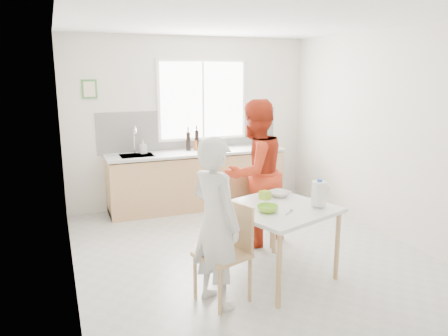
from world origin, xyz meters
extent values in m
plane|color=#B7B7B2|center=(0.00, 0.00, 0.00)|extent=(4.50, 4.50, 0.00)
plane|color=silver|center=(0.00, 2.25, 1.35)|extent=(4.00, 0.00, 4.00)
plane|color=silver|center=(0.00, -2.25, 1.35)|extent=(4.00, 0.00, 4.00)
plane|color=silver|center=(-2.00, 0.00, 1.35)|extent=(0.00, 4.50, 4.50)
plane|color=silver|center=(2.00, 0.00, 1.35)|extent=(0.00, 4.50, 4.50)
plane|color=white|center=(0.00, 0.00, 2.70)|extent=(4.50, 4.50, 0.00)
cube|color=white|center=(0.20, 2.23, 1.70)|extent=(1.50, 0.03, 1.30)
cube|color=white|center=(0.20, 2.21, 1.70)|extent=(1.40, 0.02, 1.20)
cube|color=white|center=(0.20, 2.21, 1.70)|extent=(0.03, 0.03, 1.20)
cube|color=white|center=(0.00, 2.24, 1.23)|extent=(3.00, 0.02, 0.65)
cube|color=#45853C|center=(-1.55, 2.23, 1.90)|extent=(0.22, 0.02, 0.28)
cube|color=beige|center=(-1.55, 2.22, 1.90)|extent=(0.16, 0.01, 0.22)
cube|color=tan|center=(0.00, 1.95, 0.43)|extent=(2.80, 0.60, 0.86)
cube|color=#3F3326|center=(0.00, 1.95, 0.05)|extent=(2.80, 0.54, 0.10)
cube|color=silver|center=(0.00, 1.95, 0.90)|extent=(2.84, 0.64, 0.04)
cube|color=#A5A5AA|center=(-0.95, 1.95, 0.91)|extent=(0.50, 0.40, 0.03)
cylinder|color=silver|center=(-0.95, 2.11, 1.10)|extent=(0.02, 0.02, 0.36)
torus|color=silver|center=(-0.95, 2.04, 1.28)|extent=(0.02, 0.18, 0.18)
cube|color=white|center=(0.01, -0.71, 0.76)|extent=(1.29, 1.29, 0.04)
cylinder|color=tan|center=(-0.26, -1.28, 0.36)|extent=(0.05, 0.05, 0.72)
cylinder|color=tan|center=(-0.56, -0.43, 0.36)|extent=(0.05, 0.05, 0.72)
cylinder|color=tan|center=(0.58, -0.98, 0.36)|extent=(0.05, 0.05, 0.72)
cylinder|color=tan|center=(0.29, -0.14, 0.36)|extent=(0.05, 0.05, 0.72)
cube|color=tan|center=(-0.69, -0.95, 0.46)|extent=(0.55, 0.55, 0.04)
cube|color=tan|center=(-0.51, -0.89, 0.71)|extent=(0.16, 0.40, 0.45)
cylinder|color=tan|center=(-0.93, -0.83, 0.22)|extent=(0.04, 0.04, 0.44)
cylinder|color=tan|center=(-0.81, -1.19, 0.22)|extent=(0.04, 0.04, 0.44)
cylinder|color=tan|center=(-0.58, -0.71, 0.22)|extent=(0.04, 0.04, 0.44)
cylinder|color=tan|center=(-0.46, -1.06, 0.22)|extent=(0.04, 0.04, 0.44)
cube|color=tan|center=(0.10, 0.12, 0.45)|extent=(0.54, 0.54, 0.04)
cube|color=tan|center=(0.04, 0.30, 0.70)|extent=(0.39, 0.16, 0.44)
cylinder|color=tan|center=(-0.01, -0.11, 0.22)|extent=(0.04, 0.04, 0.43)
cylinder|color=tan|center=(0.33, 0.00, 0.22)|extent=(0.04, 0.04, 0.43)
cylinder|color=tan|center=(-0.13, 0.23, 0.22)|extent=(0.04, 0.04, 0.43)
cylinder|color=tan|center=(0.21, 0.35, 0.22)|extent=(0.04, 0.04, 0.43)
imported|color=silver|center=(-0.77, -0.98, 0.80)|extent=(0.55, 0.68, 1.60)
imported|color=red|center=(0.21, 0.26, 0.92)|extent=(1.07, 0.94, 1.83)
imported|color=#81C72E|center=(-0.16, -0.82, 0.82)|extent=(0.27, 0.27, 0.07)
imported|color=silver|center=(0.22, -0.37, 0.81)|extent=(0.30, 0.30, 0.06)
cylinder|color=white|center=(0.41, -0.87, 0.93)|extent=(0.16, 0.16, 0.25)
cylinder|color=blue|center=(0.41, -0.87, 1.06)|extent=(0.05, 0.05, 0.03)
torus|color=white|center=(0.49, -0.87, 0.95)|extent=(0.12, 0.06, 0.12)
cube|color=#95BF2C|center=(0.02, -0.41, 0.83)|extent=(0.13, 0.13, 0.09)
cylinder|color=#A5A5AA|center=(0.01, -0.94, 0.79)|extent=(0.13, 0.11, 0.01)
cube|color=#8CB72A|center=(1.18, 1.82, 0.93)|extent=(0.36, 0.26, 0.01)
cylinder|color=black|center=(0.03, 2.05, 1.08)|extent=(0.07, 0.07, 0.32)
cylinder|color=black|center=(-0.11, 2.04, 1.07)|extent=(0.07, 0.07, 0.30)
cylinder|color=brown|center=(0.00, 2.02, 1.00)|extent=(0.06, 0.06, 0.16)
imported|color=#999999|center=(-0.83, 2.07, 1.02)|extent=(0.11, 0.11, 0.21)
camera|label=1|loc=(-2.08, -4.53, 2.16)|focal=35.00mm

